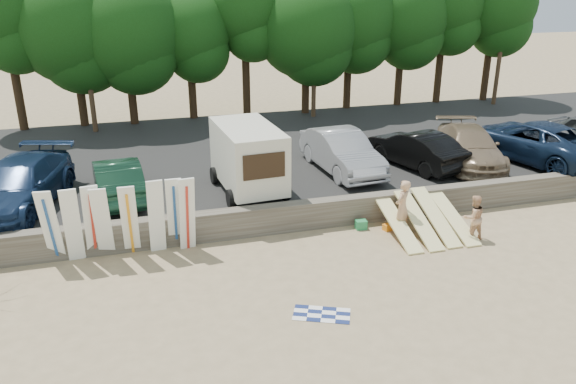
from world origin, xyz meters
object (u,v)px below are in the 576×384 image
object	(u,v)px
car_2	(342,152)
car_3	(416,149)
car_4	(469,146)
car_5	(532,140)
box_trailer	(248,156)
beachgoer_b	(473,217)
car_0	(19,185)
car_1	(118,179)
cooler	(361,225)
beachgoer_a	(402,207)

from	to	relation	value
car_2	car_3	world-z (taller)	car_2
car_4	car_5	xyz separation A→B (m)	(2.97, -0.23, 0.09)
box_trailer	beachgoer_b	distance (m)	8.26
beachgoer_b	box_trailer	bearing A→B (deg)	-35.23
car_0	beachgoer_b	distance (m)	15.66
car_4	car_1	bearing A→B (deg)	-162.96
car_4	cooler	size ratio (longest dim) A/B	13.98
box_trailer	beachgoer_b	bearing A→B (deg)	-39.10
car_1	car_5	distance (m)	17.55
car_0	beachgoer_b	size ratio (longest dim) A/B	3.70
cooler	beachgoer_b	bearing A→B (deg)	-22.59
car_3	beachgoer_b	size ratio (longest dim) A/B	2.98
car_4	beachgoer_a	size ratio (longest dim) A/B	2.78
car_1	car_4	size ratio (longest dim) A/B	0.85
box_trailer	car_1	xyz separation A→B (m)	(-4.73, 0.65, -0.67)
box_trailer	car_2	bearing A→B (deg)	12.29
car_5	beachgoer_a	distance (m)	9.15
beachgoer_a	beachgoer_b	bearing A→B (deg)	112.41
car_1	car_3	size ratio (longest dim) A/B	0.96
car_2	beachgoer_b	world-z (taller)	car_2
cooler	car_2	bearing A→B (deg)	84.54
box_trailer	cooler	xyz separation A→B (m)	(3.40, -2.91, -1.95)
car_0	car_5	xyz separation A→B (m)	(20.86, -0.18, 0.02)
car_1	cooler	xyz separation A→B (m)	(8.12, -3.56, -1.28)
car_0	car_5	bearing A→B (deg)	15.30
car_4	beachgoer_b	xyz separation A→B (m)	(-3.18, -5.34, -0.68)
car_2	car_4	bearing A→B (deg)	-10.49
car_0	car_3	xyz separation A→B (m)	(15.48, 0.34, -0.07)
car_0	car_2	xyz separation A→B (m)	(12.24, 0.62, -0.01)
beachgoer_a	cooler	size ratio (longest dim) A/B	5.04
car_2	car_5	xyz separation A→B (m)	(8.62, -0.81, 0.02)
cooler	car_3	bearing A→B (deg)	49.25
car_4	beachgoer_a	bearing A→B (deg)	-124.28
car_1	car_5	xyz separation A→B (m)	(17.55, -0.21, 0.12)
car_3	car_1	bearing A→B (deg)	-14.54
car_3	car_5	bearing A→B (deg)	158.46
car_0	car_4	bearing A→B (deg)	15.95
car_3	beachgoer_a	bearing A→B (deg)	41.77
car_3	beachgoer_b	xyz separation A→B (m)	(-0.77, -5.63, -0.68)
car_1	beachgoer_a	bearing A→B (deg)	150.11
cooler	car_4	bearing A→B (deg)	34.55
beachgoer_a	car_0	bearing A→B (deg)	-57.20
car_2	cooler	world-z (taller)	car_2
box_trailer	car_5	distance (m)	12.85
box_trailer	car_3	size ratio (longest dim) A/B	0.88
box_trailer	cooler	distance (m)	4.88
box_trailer	cooler	size ratio (longest dim) A/B	10.82
car_3	car_4	bearing A→B (deg)	157.08
car_1	beachgoer_b	world-z (taller)	car_1
car_2	car_5	bearing A→B (deg)	-10.01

